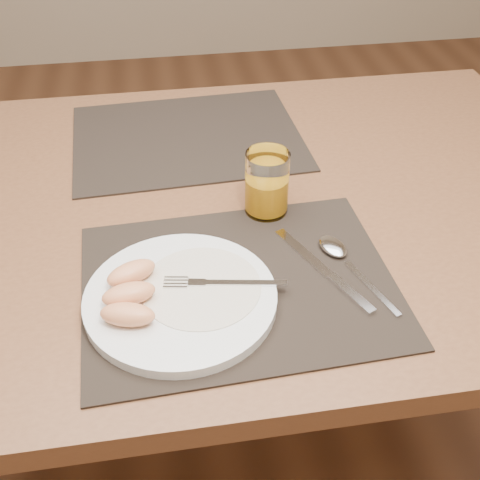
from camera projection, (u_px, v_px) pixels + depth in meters
name	position (u px, v px, depth m)	size (l,w,h in m)	color
ground	(221.00, 442.00, 1.52)	(5.00, 5.00, 0.00)	brown
table	(214.00, 237.00, 1.10)	(1.40, 0.90, 0.75)	brown
placemat_near	(239.00, 284.00, 0.88)	(0.45, 0.35, 0.00)	black
placemat_far	(187.00, 137.00, 1.21)	(0.45, 0.35, 0.00)	black
plate	(181.00, 298.00, 0.84)	(0.27, 0.27, 0.02)	white
plate_dressing	(201.00, 287.00, 0.85)	(0.17, 0.17, 0.00)	white
fork	(214.00, 283.00, 0.85)	(0.17, 0.05, 0.00)	silver
knife	(330.00, 276.00, 0.88)	(0.10, 0.21, 0.01)	silver
spoon	(338.00, 252.00, 0.92)	(0.08, 0.19, 0.01)	silver
juice_glass	(267.00, 186.00, 0.98)	(0.07, 0.07, 0.11)	white
grapefruit_wedges	(129.00, 293.00, 0.81)	(0.09, 0.14, 0.03)	#EA975F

